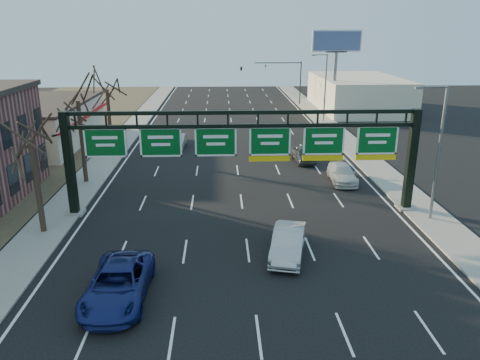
{
  "coord_description": "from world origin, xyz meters",
  "views": [
    {
      "loc": [
        -1.51,
        -22.67,
        12.48
      ],
      "look_at": [
        -0.31,
        5.42,
        3.2
      ],
      "focal_mm": 35.0,
      "sensor_mm": 36.0,
      "label": 1
    }
  ],
  "objects_px": {
    "car_blue_suv": "(118,284)",
    "car_silver_sedan": "(288,243)",
    "car_white_wagon": "(342,173)",
    "sign_gantry": "(245,148)"
  },
  "relations": [
    {
      "from": "sign_gantry",
      "to": "car_silver_sedan",
      "type": "relative_size",
      "value": 5.02
    },
    {
      "from": "sign_gantry",
      "to": "car_blue_suv",
      "type": "relative_size",
      "value": 4.09
    },
    {
      "from": "sign_gantry",
      "to": "car_white_wagon",
      "type": "distance_m",
      "value": 11.32
    },
    {
      "from": "car_white_wagon",
      "to": "car_blue_suv",
      "type": "bearing_deg",
      "value": -128.75
    },
    {
      "from": "car_blue_suv",
      "to": "car_silver_sedan",
      "type": "xyz_separation_m",
      "value": [
        8.71,
        4.12,
        -0.03
      ]
    },
    {
      "from": "car_blue_suv",
      "to": "car_white_wagon",
      "type": "distance_m",
      "value": 22.96
    },
    {
      "from": "sign_gantry",
      "to": "car_blue_suv",
      "type": "xyz_separation_m",
      "value": [
        -6.62,
        -10.91,
        -3.79
      ]
    },
    {
      "from": "car_blue_suv",
      "to": "car_silver_sedan",
      "type": "relative_size",
      "value": 1.23
    },
    {
      "from": "car_silver_sedan",
      "to": "car_blue_suv",
      "type": "bearing_deg",
      "value": -141.39
    },
    {
      "from": "car_silver_sedan",
      "to": "car_white_wagon",
      "type": "distance_m",
      "value": 14.63
    }
  ]
}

